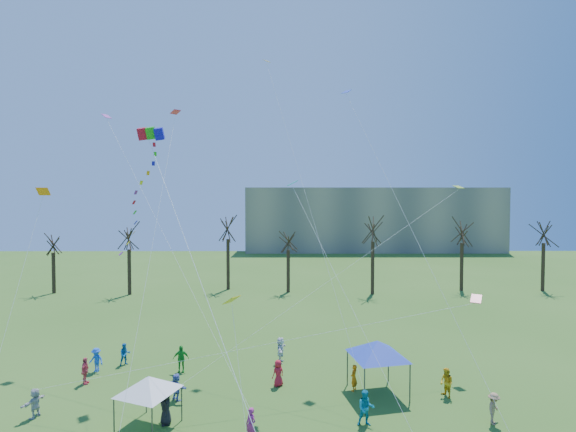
{
  "coord_description": "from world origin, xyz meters",
  "views": [
    {
      "loc": [
        1.31,
        -15.36,
        11.71
      ],
      "look_at": [
        1.39,
        5.0,
        11.0
      ],
      "focal_mm": 25.0,
      "sensor_mm": 36.0,
      "label": 1
    }
  ],
  "objects_px": {
    "distant_building": "(371,219)",
    "canopy_tent_blue": "(377,349)",
    "big_box_kite": "(143,200)",
    "canopy_tent_white": "(149,384)"
  },
  "relations": [
    {
      "from": "distant_building",
      "to": "canopy_tent_white",
      "type": "distance_m",
      "value": 82.0
    },
    {
      "from": "distant_building",
      "to": "canopy_tent_blue",
      "type": "xyz_separation_m",
      "value": [
        -15.12,
        -73.24,
        -4.74
      ]
    },
    {
      "from": "canopy_tent_blue",
      "to": "big_box_kite",
      "type": "bearing_deg",
      "value": -172.59
    },
    {
      "from": "big_box_kite",
      "to": "canopy_tent_white",
      "type": "height_order",
      "value": "big_box_kite"
    },
    {
      "from": "distant_building",
      "to": "canopy_tent_blue",
      "type": "relative_size",
      "value": 14.08
    },
    {
      "from": "distant_building",
      "to": "big_box_kite",
      "type": "bearing_deg",
      "value": -110.91
    },
    {
      "from": "distant_building",
      "to": "big_box_kite",
      "type": "xyz_separation_m",
      "value": [
        -28.66,
        -75.0,
        4.3
      ]
    },
    {
      "from": "big_box_kite",
      "to": "canopy_tent_blue",
      "type": "height_order",
      "value": "big_box_kite"
    },
    {
      "from": "distant_building",
      "to": "big_box_kite",
      "type": "height_order",
      "value": "big_box_kite"
    },
    {
      "from": "distant_building",
      "to": "big_box_kite",
      "type": "relative_size",
      "value": 3.23
    }
  ]
}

